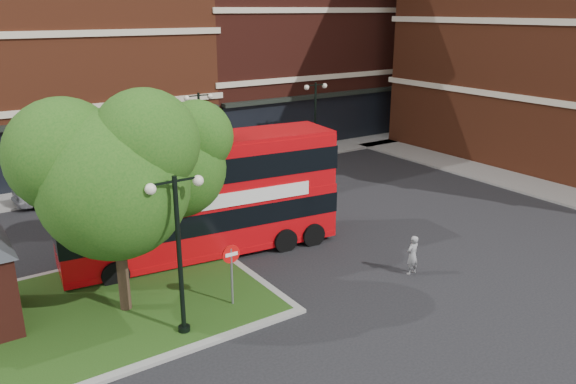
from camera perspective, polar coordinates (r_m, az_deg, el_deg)
ground at (r=20.03m, az=4.51°, el=-9.80°), size 120.00×120.00×0.00m
pavement_far at (r=33.56m, az=-13.24°, el=1.53°), size 44.00×3.00×0.12m
pavement_side at (r=33.16m, az=25.18°, el=0.05°), size 3.00×28.00×0.12m
terrace_far_right at (r=45.39m, az=-0.36°, el=16.39°), size 18.00×12.00×16.00m
traffic_island at (r=19.41m, az=-20.83°, el=-11.78°), size 12.60×7.60×0.15m
tree_island_west at (r=17.56m, az=-17.78°, el=2.17°), size 5.40×4.71×7.21m
tree_island_east at (r=20.92m, az=-11.74°, el=3.57°), size 4.46×3.90×6.29m
lamp_island at (r=16.41m, az=-11.02°, el=-5.69°), size 1.72×0.36×5.00m
lamp_far_left at (r=31.84m, az=-8.91°, el=6.05°), size 1.72×0.36×5.00m
lamp_far_right at (r=35.89m, az=2.78°, el=7.60°), size 1.72×0.36×5.00m
bus at (r=21.95m, az=-8.84°, el=0.28°), size 11.05×3.73×4.14m
woman at (r=21.22m, az=12.53°, el=-6.27°), size 0.57×0.40×1.51m
car_silver at (r=30.69m, az=-22.36°, el=0.36°), size 4.33×2.05×1.43m
car_white at (r=37.40m, az=1.04°, el=4.58°), size 3.85×1.77×1.22m
no_entry_sign at (r=18.22m, az=-5.78°, el=-7.24°), size 0.61×0.08×2.22m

